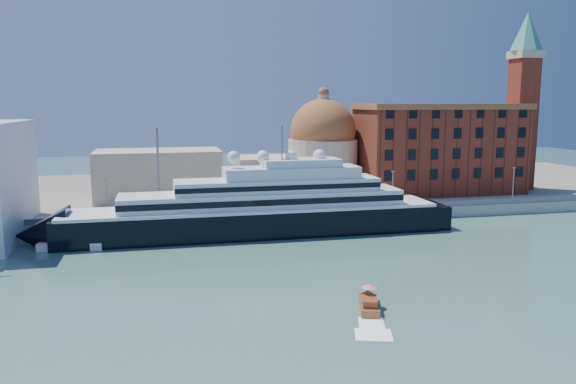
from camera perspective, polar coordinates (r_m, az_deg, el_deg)
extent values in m
plane|color=#396259|center=(88.49, 0.47, -7.65)|extent=(400.00, 400.00, 0.00)
cube|color=gray|center=(120.54, -3.30, -2.53)|extent=(180.00, 10.00, 2.50)
cube|color=slate|center=(160.53, -5.77, 0.26)|extent=(260.00, 72.00, 2.00)
cube|color=slate|center=(115.83, -2.93, -2.07)|extent=(180.00, 0.10, 1.20)
cube|color=black|center=(109.39, -3.49, -3.30)|extent=(73.23, 11.27, 6.10)
cone|color=black|center=(110.01, -23.73, -3.99)|extent=(9.39, 11.27, 11.27)
cube|color=black|center=(120.82, 13.91, -2.46)|extent=(5.63, 10.33, 5.63)
cube|color=white|center=(108.74, -3.51, -1.60)|extent=(71.35, 11.45, 0.56)
cube|color=white|center=(108.76, -2.54, -0.69)|extent=(54.45, 9.39, 2.82)
cube|color=black|center=(104.21, -2.07, -1.12)|extent=(54.45, 0.15, 1.13)
cube|color=white|center=(108.88, -1.10, 0.73)|extent=(39.43, 8.45, 2.44)
cube|color=white|center=(109.18, 0.35, 2.00)|extent=(26.29, 7.51, 2.25)
cube|color=white|center=(109.41, 1.31, 3.00)|extent=(15.02, 6.57, 1.50)
cylinder|color=slate|center=(108.20, -0.62, 5.03)|extent=(0.28, 0.28, 6.57)
sphere|color=white|center=(106.81, -5.55, 3.52)|extent=(2.44, 2.44, 2.44)
sphere|color=white|center=(107.68, -2.57, 3.60)|extent=(2.44, 2.44, 2.44)
sphere|color=white|center=(108.83, 0.35, 3.66)|extent=(2.44, 2.44, 2.44)
sphere|color=white|center=(110.26, 3.20, 3.72)|extent=(2.44, 2.44, 2.44)
cube|color=white|center=(106.22, -21.11, -5.11)|extent=(11.46, 5.13, 1.48)
cube|color=white|center=(105.46, -20.18, -4.49)|extent=(3.96, 2.78, 1.11)
cube|color=brown|center=(72.02, 8.23, -11.39)|extent=(4.20, 7.16, 1.13)
cube|color=brown|center=(70.63, 8.30, -10.97)|extent=(2.58, 3.24, 0.91)
cylinder|color=slate|center=(72.08, 8.22, -10.17)|extent=(0.07, 0.07, 1.81)
cone|color=red|center=(71.75, 8.24, -9.41)|extent=(2.04, 2.04, 0.45)
cube|color=maroon|center=(152.88, 15.09, 4.08)|extent=(42.00, 18.00, 22.00)
cube|color=brown|center=(152.38, 15.27, 8.39)|extent=(43.00, 19.00, 1.50)
cube|color=maroon|center=(165.15, 22.60, 6.31)|extent=(6.00, 6.00, 35.00)
cube|color=beige|center=(165.52, 23.00, 12.71)|extent=(7.00, 7.00, 2.00)
cone|color=teal|center=(166.08, 23.13, 14.77)|extent=(8.40, 8.40, 10.00)
cylinder|color=beige|center=(147.42, 3.55, 2.64)|extent=(18.00, 18.00, 14.00)
sphere|color=brown|center=(146.69, 3.58, 6.13)|extent=(17.00, 17.00, 17.00)
cylinder|color=beige|center=(146.50, 3.61, 9.26)|extent=(3.00, 3.00, 3.00)
cube|color=beige|center=(142.38, -1.64, 1.61)|extent=(18.00, 14.00, 10.00)
cube|color=beige|center=(141.50, -13.00, 1.75)|extent=(30.00, 16.00, 12.00)
cylinder|color=slate|center=(115.45, -17.90, -0.83)|extent=(0.24, 0.24, 8.00)
cube|color=slate|center=(114.85, -18.00, 1.19)|extent=(0.80, 0.30, 0.25)
cylinder|color=slate|center=(116.68, -3.07, -0.30)|extent=(0.24, 0.24, 8.00)
cube|color=slate|center=(116.08, -3.09, 1.70)|extent=(0.80, 0.30, 0.25)
cylinder|color=slate|center=(125.29, 10.57, 0.21)|extent=(0.24, 0.24, 8.00)
cube|color=slate|center=(124.74, 10.62, 2.07)|extent=(0.80, 0.30, 0.25)
cylinder|color=slate|center=(139.94, 21.91, 0.62)|extent=(0.24, 0.24, 8.00)
cube|color=slate|center=(139.45, 22.01, 2.29)|extent=(0.80, 0.30, 0.25)
cylinder|color=slate|center=(116.26, -13.03, 1.94)|extent=(0.50, 0.50, 18.00)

